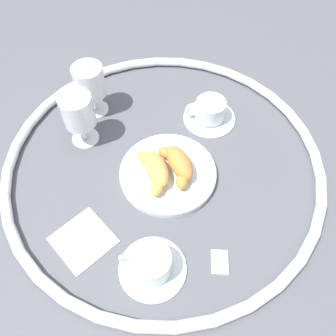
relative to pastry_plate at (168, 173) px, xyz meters
name	(u,v)px	position (x,y,z in m)	size (l,w,h in m)	color
ground_plane	(164,165)	(0.03, -0.01, -0.01)	(2.20, 2.20, 0.00)	#4C4F56
table_chrome_rim	(164,162)	(0.03, -0.01, 0.00)	(0.76, 0.76, 0.02)	silver
pastry_plate	(168,173)	(0.00, 0.00, 0.00)	(0.23, 0.23, 0.02)	silver
croissant_large	(178,163)	(-0.01, -0.02, 0.03)	(0.13, 0.08, 0.04)	#BC7A38
croissant_small	(155,169)	(0.01, 0.03, 0.03)	(0.13, 0.09, 0.04)	#D6994C
coffee_cup_near	(152,265)	(-0.16, 0.16, 0.02)	(0.14, 0.14, 0.06)	silver
coffee_cup_far	(210,112)	(0.08, -0.19, 0.02)	(0.14, 0.14, 0.06)	silver
juice_glass_left	(78,113)	(0.22, 0.10, 0.08)	(0.08, 0.08, 0.14)	white
juice_glass_right	(90,83)	(0.29, 0.02, 0.08)	(0.08, 0.08, 0.14)	white
sugar_packet	(220,262)	(-0.23, 0.05, -0.01)	(0.05, 0.03, 0.01)	white
folded_napkin	(83,240)	(-0.02, 0.24, -0.01)	(0.11, 0.11, 0.01)	silver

